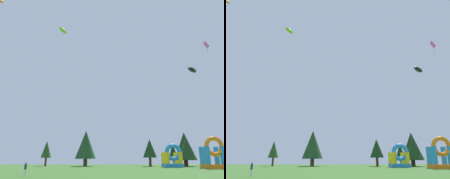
% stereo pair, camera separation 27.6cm
% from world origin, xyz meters
% --- Properties ---
extents(kite_pink_diamond, '(7.75, 2.68, 24.29)m').
position_xyz_m(kite_pink_diamond, '(18.83, 14.16, 23.49)').
color(kite_pink_diamond, '#EA599E').
rests_on(kite_pink_diamond, ground_plane).
extents(kite_black_parafoil, '(3.32, 3.90, 16.02)m').
position_xyz_m(kite_black_parafoil, '(12.60, 7.35, 15.61)').
color(kite_black_parafoil, black).
rests_on(kite_black_parafoil, ground_plane).
extents(kite_lime_parafoil, '(5.30, 7.88, 25.02)m').
position_xyz_m(kite_lime_parafoil, '(-8.81, 11.44, 24.52)').
color(kite_lime_parafoil, '#8CD826').
rests_on(kite_lime_parafoil, ground_plane).
extents(person_far_side, '(0.42, 0.42, 1.74)m').
position_xyz_m(person_far_side, '(-11.63, 6.66, 1.03)').
color(person_far_side, silver).
rests_on(person_far_side, ground_plane).
extents(inflatable_yellow_castle, '(4.68, 4.19, 7.00)m').
position_xyz_m(inflatable_yellow_castle, '(23.62, 27.59, 2.73)').
color(inflatable_yellow_castle, orange).
rests_on(inflatable_yellow_castle, ground_plane).
extents(inflatable_red_slide, '(4.51, 4.67, 5.76)m').
position_xyz_m(inflatable_red_slide, '(16.19, 34.57, 2.10)').
color(inflatable_red_slide, '#268CD8').
rests_on(inflatable_red_slide, ground_plane).
extents(tree_row_1, '(3.01, 3.01, 7.03)m').
position_xyz_m(tree_row_1, '(-17.92, 43.78, 4.60)').
color(tree_row_1, '#4C331E').
rests_on(tree_row_1, ground_plane).
extents(tree_row_2, '(5.89, 5.89, 9.82)m').
position_xyz_m(tree_row_2, '(-6.43, 41.84, 5.88)').
color(tree_row_2, '#4C331E').
rests_on(tree_row_2, ground_plane).
extents(tree_row_3, '(3.87, 3.87, 7.40)m').
position_xyz_m(tree_row_3, '(11.65, 40.58, 4.81)').
color(tree_row_3, '#4C331E').
rests_on(tree_row_3, ground_plane).
extents(tree_row_4, '(2.83, 2.83, 6.56)m').
position_xyz_m(tree_row_4, '(19.52, 45.03, 4.13)').
color(tree_row_4, '#4C331E').
rests_on(tree_row_4, ground_plane).
extents(tree_row_5, '(6.21, 6.21, 9.26)m').
position_xyz_m(tree_row_5, '(21.54, 40.18, 5.43)').
color(tree_row_5, '#4C331E').
rests_on(tree_row_5, ground_plane).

